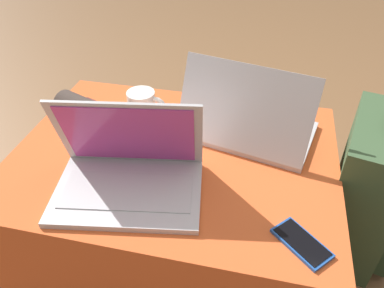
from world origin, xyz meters
name	(u,v)px	position (x,y,z in m)	size (l,w,h in m)	color
ground_plane	(177,240)	(0.00, 0.00, 0.00)	(14.00, 14.00, 0.00)	brown
ottoman	(176,200)	(0.00, 0.00, 0.20)	(0.92, 0.69, 0.39)	maroon
laptop_near	(128,172)	(-0.08, -0.15, 0.44)	(0.40, 0.30, 0.24)	#B7B7BC
laptop_far	(247,123)	(0.19, 0.12, 0.44)	(0.42, 0.32, 0.24)	#B7B7BC
cell_phone	(302,243)	(0.35, -0.24, 0.40)	(0.14, 0.14, 0.01)	#1E4C9E
backpack	(367,192)	(0.59, 0.14, 0.23)	(0.28, 0.38, 0.55)	#385133
wrist_brace	(83,110)	(-0.32, 0.09, 0.43)	(0.20, 0.14, 0.08)	#3D332D
coffee_mug	(143,105)	(-0.15, 0.16, 0.44)	(0.13, 0.09, 0.09)	white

